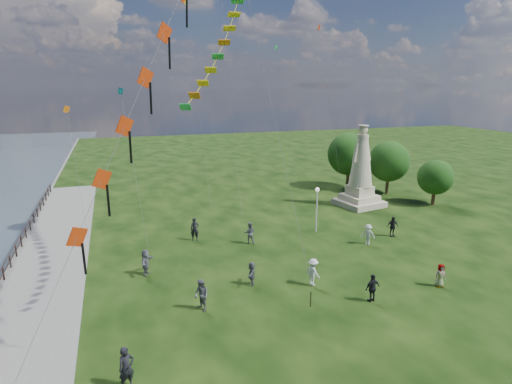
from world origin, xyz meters
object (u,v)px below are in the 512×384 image
object	(u,v)px
lamppost	(317,200)
person_9	(392,227)
person_6	(195,229)
person_8	(368,234)
person_4	(440,275)
person_5	(146,262)
person_0	(126,368)
person_2	(313,272)
statue	(361,176)
person_1	(201,295)
person_3	(373,288)
person_11	(252,273)
person_7	(249,233)

from	to	relation	value
lamppost	person_9	size ratio (longest dim) A/B	2.27
person_6	person_8	world-z (taller)	person_6
person_4	person_5	world-z (taller)	person_5
person_0	person_4	size ratio (longest dim) A/B	1.26
person_0	person_2	distance (m)	12.68
statue	lamppost	distance (m)	9.71
statue	person_8	distance (m)	11.37
person_0	person_2	size ratio (longest dim) A/B	1.07
statue	person_5	distance (m)	24.19
person_1	person_3	distance (m)	9.60
person_5	person_11	size ratio (longest dim) A/B	1.15
statue	person_6	size ratio (longest dim) A/B	4.41
lamppost	person_7	size ratio (longest dim) A/B	2.22
person_3	person_7	world-z (taller)	person_7
person_4	person_9	world-z (taller)	person_9
person_0	person_6	world-z (taller)	person_6
person_8	person_11	size ratio (longest dim) A/B	1.08
person_6	person_4	bearing A→B (deg)	-31.43
person_0	person_9	size ratio (longest dim) A/B	1.09
person_0	person_3	world-z (taller)	person_0
person_2	person_9	world-z (taller)	person_2
person_4	person_3	bearing A→B (deg)	-170.24
person_1	person_11	distance (m)	4.13
person_2	person_9	xyz separation A→B (m)	(9.95, 5.81, -0.01)
statue	person_2	size ratio (longest dim) A/B	4.80
person_0	person_1	xyz separation A→B (m)	(4.10, 5.10, -0.01)
person_0	person_3	distance (m)	13.79
person_1	person_8	distance (m)	15.30
person_1	person_3	size ratio (longest dim) A/B	1.08
person_1	statue	bearing A→B (deg)	107.13
person_1	person_6	bearing A→B (deg)	149.63
person_7	person_9	distance (m)	11.66
statue	person_8	bearing A→B (deg)	-129.54
person_11	person_4	bearing A→B (deg)	90.06
lamppost	person_5	bearing A→B (deg)	-164.07
person_6	person_2	bearing A→B (deg)	-48.02
person_3	person_5	world-z (taller)	person_5
statue	person_11	bearing A→B (deg)	-150.87
person_0	person_9	xyz separation A→B (m)	(21.15, 11.76, -0.07)
statue	person_1	size ratio (longest dim) A/B	4.53
person_1	person_9	size ratio (longest dim) A/B	1.07
person_11	person_6	bearing A→B (deg)	-148.09
person_11	person_3	bearing A→B (deg)	74.11
lamppost	person_9	distance (m)	6.42
lamppost	statue	bearing A→B (deg)	36.92
person_1	person_4	world-z (taller)	person_1
person_3	person_4	world-z (taller)	person_3
person_5	person_9	bearing A→B (deg)	-62.11
person_4	person_8	bearing A→B (deg)	97.72
lamppost	person_2	world-z (taller)	lamppost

